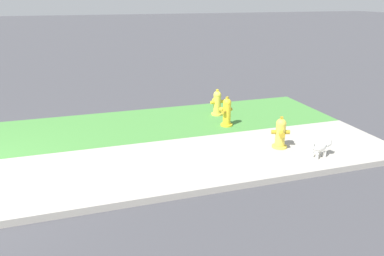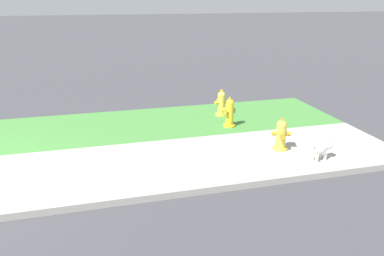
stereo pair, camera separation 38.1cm
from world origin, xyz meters
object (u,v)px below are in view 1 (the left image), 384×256
fire_hydrant_far_end (280,133)px  small_white_dog (321,146)px  fire_hydrant_at_driveway (227,112)px  fire_hydrant_mid_block (217,103)px

fire_hydrant_far_end → small_white_dog: (0.53, -0.68, -0.09)m
fire_hydrant_at_driveway → small_white_dog: (1.05, -2.34, -0.12)m
small_white_dog → fire_hydrant_at_driveway: bearing=101.9°
fire_hydrant_mid_block → fire_hydrant_far_end: 2.61m
fire_hydrant_mid_block → small_white_dog: fire_hydrant_mid_block is taller
fire_hydrant_far_end → small_white_dog: fire_hydrant_far_end is taller
fire_hydrant_far_end → fire_hydrant_at_driveway: (-0.52, 1.66, 0.03)m
fire_hydrant_at_driveway → small_white_dog: 2.57m
small_white_dog → fire_hydrant_far_end: bearing=115.6°
fire_hydrant_at_driveway → small_white_dog: bearing=-99.0°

